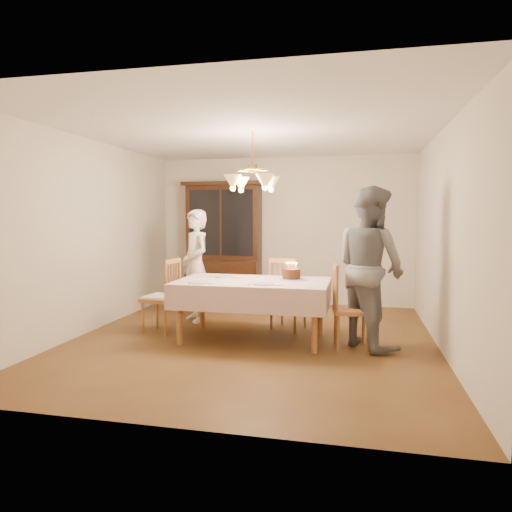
% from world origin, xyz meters
% --- Properties ---
extents(ground, '(5.00, 5.00, 0.00)m').
position_xyz_m(ground, '(0.00, 0.00, 0.00)').
color(ground, '#513317').
rests_on(ground, ground).
extents(room_shell, '(5.00, 5.00, 5.00)m').
position_xyz_m(room_shell, '(0.00, 0.00, 1.58)').
color(room_shell, white).
rests_on(room_shell, ground).
extents(dining_table, '(1.90, 1.10, 0.76)m').
position_xyz_m(dining_table, '(0.00, 0.00, 0.68)').
color(dining_table, brown).
rests_on(dining_table, ground).
extents(china_hutch, '(1.38, 0.54, 2.16)m').
position_xyz_m(china_hutch, '(-1.04, 2.25, 1.04)').
color(china_hutch, black).
rests_on(china_hutch, ground).
extents(chair_far_side, '(0.54, 0.53, 1.00)m').
position_xyz_m(chair_far_side, '(0.36, 0.65, 0.44)').
color(chair_far_side, brown).
rests_on(chair_far_side, ground).
extents(chair_left_end, '(0.47, 0.48, 1.00)m').
position_xyz_m(chair_left_end, '(-1.29, 0.11, 0.45)').
color(chair_left_end, brown).
rests_on(chair_left_end, ground).
extents(chair_right_end, '(0.47, 0.49, 1.00)m').
position_xyz_m(chair_right_end, '(1.21, -0.10, 0.44)').
color(chair_right_end, brown).
rests_on(chair_right_end, ground).
extents(elderly_woman, '(0.71, 0.72, 1.66)m').
position_xyz_m(elderly_woman, '(-1.06, 0.82, 0.83)').
color(elderly_woman, white).
rests_on(elderly_woman, ground).
extents(adult_in_grey, '(1.15, 1.18, 1.91)m').
position_xyz_m(adult_in_grey, '(1.43, 0.02, 0.96)').
color(adult_in_grey, slate).
rests_on(adult_in_grey, ground).
extents(birthday_cake, '(0.30, 0.30, 0.22)m').
position_xyz_m(birthday_cake, '(0.47, 0.16, 0.83)').
color(birthday_cake, white).
rests_on(birthday_cake, dining_table).
extents(place_setting_near_left, '(0.40, 0.25, 0.02)m').
position_xyz_m(place_setting_near_left, '(-0.58, -0.35, 0.77)').
color(place_setting_near_left, white).
rests_on(place_setting_near_left, dining_table).
extents(place_setting_near_right, '(0.39, 0.25, 0.02)m').
position_xyz_m(place_setting_near_right, '(0.22, -0.30, 0.77)').
color(place_setting_near_right, white).
rests_on(place_setting_near_right, dining_table).
extents(place_setting_far_left, '(0.40, 0.25, 0.02)m').
position_xyz_m(place_setting_far_left, '(-0.43, 0.22, 0.77)').
color(place_setting_far_left, white).
rests_on(place_setting_far_left, dining_table).
extents(chandelier, '(0.62, 0.62, 0.73)m').
position_xyz_m(chandelier, '(-0.00, -0.00, 1.98)').
color(chandelier, '#BF8C3F').
rests_on(chandelier, ground).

